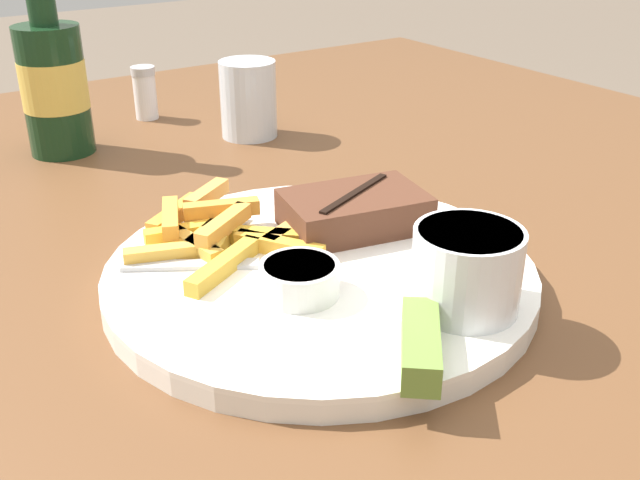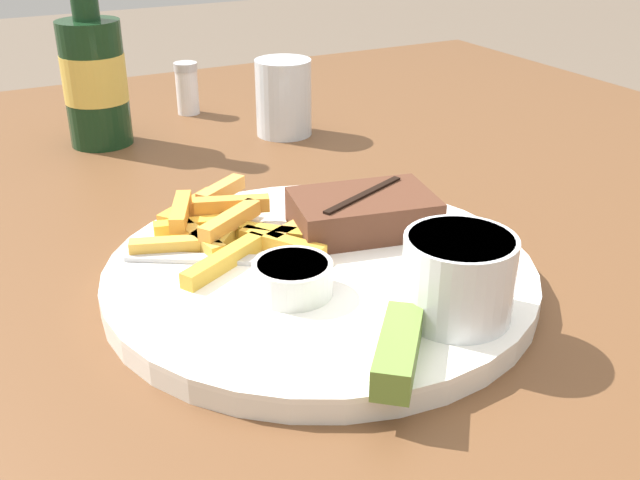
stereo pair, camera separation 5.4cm
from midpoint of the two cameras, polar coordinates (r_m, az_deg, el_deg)
name	(u,v)px [view 2 (the right image)]	position (r m, az deg, el deg)	size (l,w,h in m)	color
dining_table	(320,355)	(0.59, 2.65, -8.86)	(1.32, 1.41, 0.72)	brown
dinner_plate	(320,275)	(0.55, 2.80, -2.77)	(0.32, 0.32, 0.02)	white
steak_portion	(363,213)	(0.60, 5.88, 2.03)	(0.12, 0.09, 0.03)	#512D1E
fries_pile	(229,227)	(0.59, -4.35, 0.93)	(0.18, 0.16, 0.02)	gold
coleslaw_cup	(458,273)	(0.49, 13.66, -2.51)	(0.07, 0.07, 0.06)	white
dipping_sauce_cup	(293,276)	(0.51, 0.96, -2.86)	(0.05, 0.05, 0.02)	silver
pickle_spear	(398,350)	(0.44, 9.51, -8.39)	(0.07, 0.07, 0.02)	olive
fork_utensil	(207,259)	(0.55, -5.86, -1.51)	(0.12, 0.08, 0.00)	#B7B7BC
beer_bottle	(94,75)	(0.87, -15.12, 12.04)	(0.07, 0.07, 0.22)	#143319
drinking_glass	(284,98)	(0.88, -1.01, 10.77)	(0.06, 0.06, 0.09)	silver
salt_shaker	(187,88)	(0.97, -8.52, 11.36)	(0.03, 0.03, 0.07)	white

